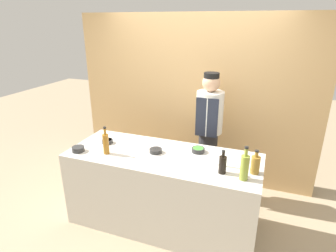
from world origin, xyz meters
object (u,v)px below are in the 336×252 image
at_px(sauce_bowl_red, 107,141).
at_px(bottle_oil, 245,167).
at_px(sauce_bowl_white, 78,149).
at_px(cutting_board, 233,161).
at_px(bottle_amber, 106,143).
at_px(chef_center, 209,131).
at_px(sauce_bowl_green, 198,150).
at_px(bottle_soy, 223,164).
at_px(bottle_vinegar, 255,164).
at_px(sauce_bowl_orange, 156,150).

distance_m(sauce_bowl_red, bottle_oil, 1.66).
relative_size(sauce_bowl_white, cutting_board, 0.48).
relative_size(bottle_amber, chef_center, 0.19).
xyz_separation_m(sauce_bowl_green, bottle_soy, (0.34, -0.37, 0.07)).
relative_size(bottle_soy, bottle_vinegar, 1.00).
distance_m(sauce_bowl_orange, bottle_amber, 0.56).
distance_m(sauce_bowl_orange, sauce_bowl_red, 0.65).
xyz_separation_m(sauce_bowl_red, bottle_oil, (1.63, -0.27, 0.11)).
distance_m(sauce_bowl_orange, chef_center, 0.88).
distance_m(sauce_bowl_red, cutting_board, 1.50).
bearing_deg(sauce_bowl_green, bottle_amber, -157.49).
height_order(sauce_bowl_white, cutting_board, sauce_bowl_white).
bearing_deg(sauce_bowl_white, cutting_board, 11.52).
height_order(bottle_soy, bottle_vinegar, bottle_vinegar).
height_order(sauce_bowl_green, sauce_bowl_white, sauce_bowl_white).
bearing_deg(chef_center, sauce_bowl_green, -88.77).
xyz_separation_m(sauce_bowl_red, sauce_bowl_green, (1.09, 0.14, 0.00)).
relative_size(sauce_bowl_green, sauce_bowl_white, 1.07).
bearing_deg(sauce_bowl_orange, bottle_vinegar, -4.42).
height_order(sauce_bowl_green, cutting_board, sauce_bowl_green).
bearing_deg(bottle_soy, cutting_board, 74.69).
bearing_deg(chef_center, bottle_soy, -69.93).
relative_size(sauce_bowl_orange, bottle_vinegar, 0.58).
bearing_deg(sauce_bowl_white, chef_center, 39.49).
bearing_deg(bottle_soy, sauce_bowl_red, 170.97).
bearing_deg(cutting_board, sauce_bowl_red, -178.88).
relative_size(bottle_soy, bottle_oil, 0.72).
xyz_separation_m(cutting_board, bottle_soy, (-0.07, -0.26, 0.08)).
bearing_deg(sauce_bowl_white, sauce_bowl_orange, 18.35).
relative_size(sauce_bowl_white, bottle_soy, 0.57).
distance_m(sauce_bowl_white, cutting_board, 1.72).
height_order(sauce_bowl_orange, bottle_amber, bottle_amber).
relative_size(sauce_bowl_orange, bottle_oil, 0.42).
bearing_deg(chef_center, sauce_bowl_red, -145.97).
height_order(sauce_bowl_green, bottle_soy, bottle_soy).
xyz_separation_m(sauce_bowl_orange, bottle_soy, (0.78, -0.19, 0.07)).
distance_m(sauce_bowl_red, bottle_amber, 0.30).
bearing_deg(sauce_bowl_white, bottle_amber, 11.12).
height_order(sauce_bowl_orange, cutting_board, sauce_bowl_orange).
distance_m(sauce_bowl_orange, bottle_vinegar, 1.08).
height_order(sauce_bowl_white, chef_center, chef_center).
xyz_separation_m(sauce_bowl_orange, sauce_bowl_red, (-0.65, 0.04, 0.00)).
xyz_separation_m(bottle_amber, bottle_oil, (1.49, -0.03, 0.01)).
bearing_deg(sauce_bowl_white, bottle_vinegar, 5.80).
bearing_deg(sauce_bowl_white, bottle_oil, 1.25).
bearing_deg(bottle_oil, chef_center, 119.03).
bearing_deg(cutting_board, sauce_bowl_white, -168.48).
bearing_deg(bottle_amber, bottle_oil, -0.97).
distance_m(bottle_soy, chef_center, 1.02).
xyz_separation_m(sauce_bowl_orange, cutting_board, (0.85, 0.07, -0.02)).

